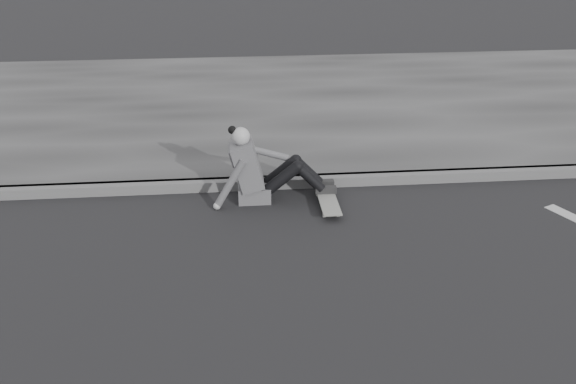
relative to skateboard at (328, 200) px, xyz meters
name	(u,v)px	position (x,y,z in m)	size (l,w,h in m)	color
ground	(387,315)	(0.19, -2.03, -0.07)	(80.00, 80.00, 0.00)	black
curb	(337,180)	(0.19, 0.55, -0.01)	(24.00, 0.16, 0.12)	#4F4F4F
sidewalk	(307,103)	(0.19, 3.57, -0.01)	(24.00, 6.00, 0.12)	#323232
skateboard	(328,200)	(0.00, 0.00, 0.00)	(0.20, 0.78, 0.09)	#999994
seated_woman	(260,170)	(-0.73, 0.25, 0.29)	(1.38, 0.46, 0.88)	#4C4C4E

